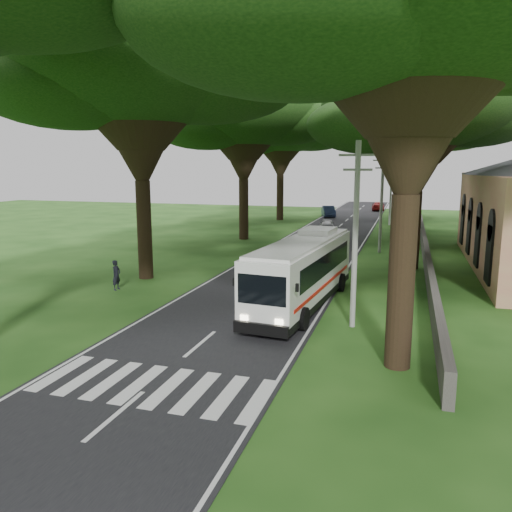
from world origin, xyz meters
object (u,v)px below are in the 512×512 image
Objects in this scene: distant_car_a at (327,225)px; distant_car_b at (328,211)px; pole_mid at (382,201)px; pole_far at (391,190)px; coach_bus at (303,271)px; pedestrian at (116,275)px; distant_car_c at (378,206)px; pole_near at (355,232)px.

distant_car_b reaches higher than distant_car_a.
pole_far is (0.00, 20.00, 0.00)m from pole_mid.
coach_bus reaches higher than pedestrian.
distant_car_c is (-2.50, 19.85, -3.47)m from pole_far.
pole_far is 4.69× the size of pedestrian.
pole_near is at bearing 90.55° from distant_car_a.
pole_near and pole_far have the same top height.
pole_far is 1.78× the size of distant_car_b.
distant_car_c is at bearing 93.59° from pole_mid.
pole_mid is at bearing 90.87° from distant_car_c.
pole_far is 20.31m from distant_car_c.
pedestrian is at bearing -111.88° from distant_car_b.
pedestrian is at bearing -175.21° from coach_bus.
distant_car_c is at bearing 94.76° from coach_bus.
pole_near is 14.25m from pedestrian.
distant_car_b is (-8.50, 7.66, -3.41)m from pole_far.
distant_car_b is at bearing -92.21° from distant_car_a.
coach_bus is (-2.80, -17.27, -2.39)m from pole_mid.
pole_far is 37.45m from coach_bus.
pole_far is at bearing -57.47° from distant_car_b.
pole_far is at bearing -140.27° from distant_car_a.
pedestrian is at bearing 76.30° from distant_car_c.
pole_near is 1.71× the size of distant_car_c.
distant_car_b is at bearing 61.07° from distant_car_c.
distant_car_b is (-5.70, 44.93, -1.02)m from coach_bus.
pole_mid is 4.69× the size of pedestrian.
distant_car_b is at bearing -2.73° from pedestrian.
pole_far is at bearing 90.77° from coach_bus.
distant_car_a is at bearing -129.83° from pole_far.
pole_near is 1.00× the size of pole_far.
coach_bus is at bearing -99.19° from pole_mid.
pole_far is at bearing 90.00° from pole_mid.
distant_car_b is at bearing 102.29° from coach_bus.
pedestrian is (-13.57, -37.22, -3.33)m from pole_far.
pole_far is at bearing 94.46° from distant_car_c.
pole_near is at bearing -39.29° from coach_bus.
distant_car_a is (-6.30, -7.55, -3.50)m from pole_far.
distant_car_b reaches higher than distant_car_c.
distant_car_b is (-8.50, 27.66, -3.41)m from pole_mid.
pole_near is 33.24m from distant_car_a.
coach_bus is 29.94m from distant_car_a.
pole_near and pole_mid have the same top height.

